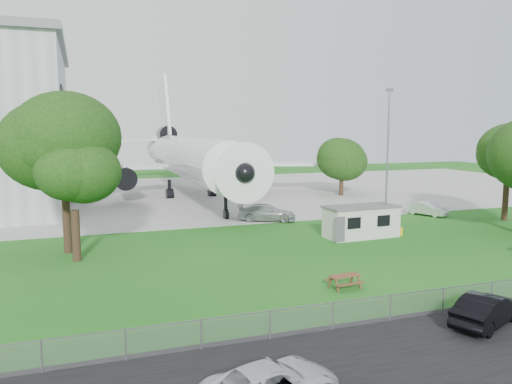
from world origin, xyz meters
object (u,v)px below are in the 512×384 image
object	(u,v)px
airliner	(189,156)
picnic_west	(344,288)
car_centre_sedan	(487,310)
site_cabin	(361,221)

from	to	relation	value
airliner	picnic_west	xyz separation A→B (m)	(0.43, -40.34, -5.27)
airliner	car_centre_sedan	bearing A→B (deg)	-85.27
site_cabin	picnic_west	world-z (taller)	site_cabin
site_cabin	car_centre_sedan	bearing A→B (deg)	-103.65
airliner	car_centre_sedan	world-z (taller)	airliner
site_cabin	car_centre_sedan	xyz separation A→B (m)	(-4.42, -18.19, -0.57)
airliner	picnic_west	world-z (taller)	airliner
airliner	car_centre_sedan	distance (m)	47.58
site_cabin	picnic_west	bearing A→B (deg)	-124.88
airliner	picnic_west	size ratio (longest dim) A/B	26.52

